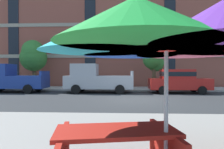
% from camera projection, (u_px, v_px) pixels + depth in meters
% --- Properties ---
extents(ground_plane, '(120.00, 120.00, 0.00)m').
position_uv_depth(ground_plane, '(135.00, 100.00, 11.93)').
color(ground_plane, '#2D3033').
extents(sidewalk_far, '(56.00, 3.60, 0.12)m').
position_uv_depth(sidewalk_far, '(130.00, 89.00, 18.72)').
color(sidewalk_far, '#B2ADA3').
rests_on(sidewalk_far, ground).
extents(apartment_building, '(47.99, 12.08, 16.00)m').
position_uv_depth(apartment_building, '(128.00, 22.00, 26.78)').
color(apartment_building, '#934C3D').
rests_on(apartment_building, ground).
extents(pickup_blue, '(5.10, 2.12, 2.20)m').
position_uv_depth(pickup_blue, '(11.00, 79.00, 16.09)').
color(pickup_blue, navy).
rests_on(pickup_blue, ground).
extents(pickup_silver, '(5.10, 2.12, 2.20)m').
position_uv_depth(pickup_silver, '(96.00, 79.00, 15.75)').
color(pickup_silver, '#A8AAB2').
rests_on(pickup_silver, ground).
extents(sedan_red, '(4.40, 1.98, 1.78)m').
position_uv_depth(sedan_red, '(178.00, 80.00, 15.44)').
color(sedan_red, '#B21E19').
rests_on(sedan_red, ground).
extents(street_tree_left, '(2.48, 2.48, 4.58)m').
position_uv_depth(street_tree_left, '(33.00, 55.00, 19.40)').
color(street_tree_left, brown).
rests_on(street_tree_left, ground).
extents(street_tree_middle, '(1.91, 1.82, 3.52)m').
position_uv_depth(street_tree_middle, '(154.00, 62.00, 18.32)').
color(street_tree_middle, brown).
rests_on(street_tree_middle, ground).
extents(patio_umbrella, '(3.60, 3.35, 2.48)m').
position_uv_depth(patio_umbrella, '(166.00, 34.00, 2.92)').
color(patio_umbrella, silver).
rests_on(patio_umbrella, ground).
extents(picnic_table, '(2.04, 1.82, 0.77)m').
position_uv_depth(picnic_table, '(116.00, 148.00, 3.09)').
color(picnic_table, red).
rests_on(picnic_table, ground).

